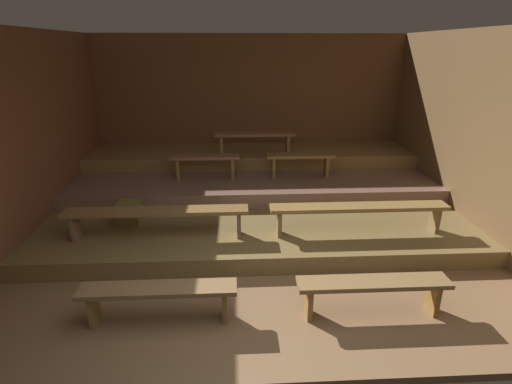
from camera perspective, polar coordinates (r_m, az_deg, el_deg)
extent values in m
cube|color=olive|center=(5.83, 0.02, -5.54)|extent=(6.78, 5.77, 0.08)
cube|color=brown|center=(7.82, -0.97, 12.29)|extent=(6.78, 0.06, 2.78)
cube|color=brown|center=(6.01, -30.36, 6.89)|extent=(0.06, 5.77, 2.78)
cube|color=brown|center=(6.28, 29.02, 7.62)|extent=(0.06, 5.77, 2.78)
cube|color=olive|center=(6.28, -0.26, -1.94)|extent=(5.98, 3.82, 0.24)
cube|color=#836050|center=(6.88, -0.55, 2.22)|extent=(5.98, 2.36, 0.24)
cube|color=olive|center=(7.38, -0.76, 5.40)|extent=(5.98, 1.18, 0.24)
cube|color=olive|center=(3.91, -14.35, -13.79)|extent=(1.51, 0.26, 0.05)
cube|color=olive|center=(4.19, -22.97, -15.60)|extent=(0.05, 0.21, 0.34)
cube|color=olive|center=(3.94, -4.64, -16.23)|extent=(0.05, 0.21, 0.34)
cube|color=olive|center=(4.05, 17.05, -12.73)|extent=(1.51, 0.26, 0.05)
cube|color=olive|center=(4.00, 7.83, -15.76)|extent=(0.05, 0.21, 0.34)
cube|color=olive|center=(4.40, 24.81, -13.98)|extent=(0.05, 0.21, 0.34)
cube|color=olive|center=(5.00, -14.56, -2.77)|extent=(2.31, 0.26, 0.05)
cube|color=#805C47|center=(5.38, -25.26, -4.73)|extent=(0.05, 0.21, 0.34)
cube|color=#805C47|center=(4.97, -2.56, -4.67)|extent=(0.05, 0.21, 0.34)
cube|color=olive|center=(5.14, 15.06, -2.16)|extent=(2.31, 0.26, 0.05)
cube|color=olive|center=(5.00, 3.45, -4.54)|extent=(0.05, 0.21, 0.34)
cube|color=olive|center=(5.61, 25.00, -3.65)|extent=(0.05, 0.21, 0.34)
cube|color=#8D6043|center=(6.42, -7.55, 5.20)|extent=(1.14, 0.26, 0.05)
cube|color=olive|center=(6.53, -11.42, 3.43)|extent=(0.05, 0.21, 0.34)
cube|color=olive|center=(6.46, -3.47, 3.62)|extent=(0.05, 0.21, 0.34)
cube|color=olive|center=(6.49, 6.61, 5.40)|extent=(1.14, 0.26, 0.05)
cube|color=olive|center=(6.49, 2.60, 3.72)|extent=(0.05, 0.21, 0.34)
cube|color=olive|center=(6.63, 10.39, 3.78)|extent=(0.05, 0.21, 0.34)
cube|color=#926144|center=(6.97, -0.18, 8.59)|extent=(1.44, 0.26, 0.05)
cube|color=olive|center=(7.01, -5.12, 6.94)|extent=(0.05, 0.21, 0.34)
cube|color=olive|center=(7.06, 4.73, 7.07)|extent=(0.05, 0.21, 0.34)
cube|color=brown|center=(5.62, -18.34, -2.90)|extent=(0.30, 0.30, 0.30)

